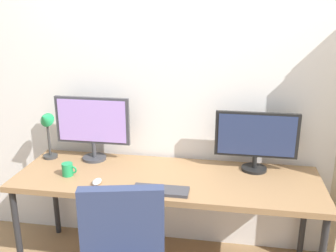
% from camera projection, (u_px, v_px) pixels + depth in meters
% --- Properties ---
extents(wall_back, '(4.50, 0.10, 2.60)m').
position_uv_depth(wall_back, '(176.00, 85.00, 2.84)').
color(wall_back, silver).
rests_on(wall_back, ground_plane).
extents(desk, '(2.10, 0.68, 0.74)m').
position_uv_depth(desk, '(167.00, 183.00, 2.63)').
color(desk, '#936D47').
rests_on(desk, ground_plane).
extents(monitor_left, '(0.57, 0.18, 0.49)m').
position_uv_depth(monitor_left, '(92.00, 124.00, 2.82)').
color(monitor_left, '#38383D').
rests_on(monitor_left, desk).
extents(monitor_right, '(0.58, 0.18, 0.43)m').
position_uv_depth(monitor_right, '(256.00, 138.00, 2.65)').
color(monitor_right, black).
rests_on(monitor_right, desk).
extents(desk_lamp, '(0.11, 0.15, 0.40)m').
position_uv_depth(desk_lamp, '(46.00, 126.00, 2.84)').
color(desk_lamp, '#333333').
rests_on(desk_lamp, desk).
extents(keyboard_main, '(0.36, 0.13, 0.02)m').
position_uv_depth(keyboard_main, '(161.00, 190.00, 2.40)').
color(keyboard_main, '#38383D').
rests_on(keyboard_main, desk).
extents(computer_mouse, '(0.06, 0.10, 0.03)m').
position_uv_depth(computer_mouse, '(97.00, 182.00, 2.50)').
color(computer_mouse, silver).
rests_on(computer_mouse, desk).
extents(coffee_mug, '(0.11, 0.08, 0.09)m').
position_uv_depth(coffee_mug, '(68.00, 169.00, 2.62)').
color(coffee_mug, '#1E8C4C').
rests_on(coffee_mug, desk).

